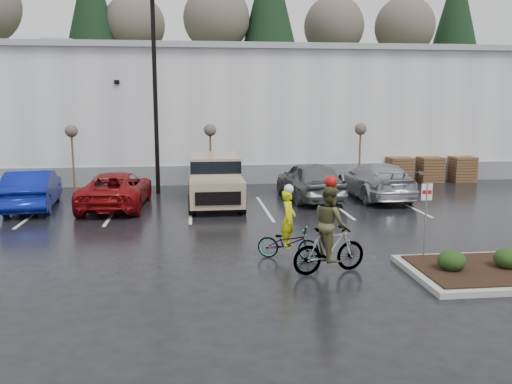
{
  "coord_description": "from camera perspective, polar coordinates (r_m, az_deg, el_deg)",
  "views": [
    {
      "loc": [
        -2.39,
        -13.35,
        4.4
      ],
      "look_at": [
        -0.28,
        4.47,
        1.3
      ],
      "focal_mm": 38.0,
      "sensor_mm": 36.0,
      "label": 1
    }
  ],
  "objects": [
    {
      "name": "suv_tan",
      "position": [
        22.53,
        -4.33,
        1.17
      ],
      "size": [
        2.2,
        5.1,
        2.06
      ],
      "primitive_type": null,
      "color": "tan",
      "rests_on": "ground"
    },
    {
      "name": "shrub_b",
      "position": [
        15.19,
        25.01,
        -6.36
      ],
      "size": [
        0.7,
        0.7,
        0.52
      ],
      "primitive_type": "ellipsoid",
      "color": "black",
      "rests_on": "curb_island"
    },
    {
      "name": "car_grey",
      "position": [
        23.94,
        5.66,
        1.25
      ],
      "size": [
        2.49,
        5.2,
        1.71
      ],
      "primitive_type": "imported",
      "rotation": [
        0.0,
        0.0,
        3.24
      ],
      "color": "#5C5F60",
      "rests_on": "ground"
    },
    {
      "name": "pallet_stack_a",
      "position": [
        29.67,
        14.84,
        2.27
      ],
      "size": [
        1.2,
        1.2,
        1.35
      ],
      "primitive_type": "cube",
      "color": "#4D351F",
      "rests_on": "ground"
    },
    {
      "name": "ground",
      "position": [
        14.26,
        3.26,
        -8.19
      ],
      "size": [
        120.0,
        120.0,
        0.0
      ],
      "primitive_type": "plane",
      "color": "black",
      "rests_on": "ground"
    },
    {
      "name": "car_blue",
      "position": [
        23.61,
        -22.46,
        0.29
      ],
      "size": [
        2.23,
        5.03,
        1.61
      ],
      "primitive_type": "imported",
      "rotation": [
        0.0,
        0.0,
        3.25
      ],
      "color": "navy",
      "rests_on": "ground"
    },
    {
      "name": "lamppost",
      "position": [
        25.43,
        -10.64,
        12.54
      ],
      "size": [
        0.5,
        1.0,
        9.22
      ],
      "color": "black",
      "rests_on": "ground"
    },
    {
      "name": "warehouse",
      "position": [
        35.43,
        -2.93,
        8.58
      ],
      "size": [
        60.5,
        15.5,
        7.2
      ],
      "color": "silver",
      "rests_on": "ground"
    },
    {
      "name": "pallet_stack_b",
      "position": [
        30.34,
        17.83,
        2.28
      ],
      "size": [
        1.2,
        1.2,
        1.35
      ],
      "primitive_type": "cube",
      "color": "#4D351F",
      "rests_on": "ground"
    },
    {
      "name": "sapling_east",
      "position": [
        27.71,
        10.94,
        6.17
      ],
      "size": [
        0.6,
        0.6,
        3.2
      ],
      "color": "#4D351F",
      "rests_on": "ground"
    },
    {
      "name": "fire_lane_sign",
      "position": [
        15.2,
        17.44,
        -2.02
      ],
      "size": [
        0.3,
        0.05,
        2.2
      ],
      "color": "gray",
      "rests_on": "ground"
    },
    {
      "name": "sapling_west",
      "position": [
        26.99,
        -18.84,
        5.73
      ],
      "size": [
        0.6,
        0.6,
        3.2
      ],
      "color": "#4D351F",
      "rests_on": "ground"
    },
    {
      "name": "wooded_ridge",
      "position": [
        58.42,
        -4.47,
        8.41
      ],
      "size": [
        80.0,
        25.0,
        6.0
      ],
      "primitive_type": "cube",
      "color": "#273E1A",
      "rests_on": "ground"
    },
    {
      "name": "sapling_mid",
      "position": [
        26.42,
        -4.85,
        6.14
      ],
      "size": [
        0.6,
        0.6,
        3.2
      ],
      "color": "#4D351F",
      "rests_on": "ground"
    },
    {
      "name": "car_far_silver",
      "position": [
        24.79,
        12.45,
        1.21
      ],
      "size": [
        2.38,
        5.53,
        1.59
      ],
      "primitive_type": "imported",
      "rotation": [
        0.0,
        0.0,
        3.17
      ],
      "color": "#A4A6AC",
      "rests_on": "ground"
    },
    {
      "name": "pallet_stack_c",
      "position": [
        31.13,
        20.84,
        2.29
      ],
      "size": [
        1.2,
        1.2,
        1.35
      ],
      "primitive_type": "cube",
      "color": "#4D351F",
      "rests_on": "ground"
    },
    {
      "name": "car_red",
      "position": [
        22.8,
        -14.52,
        0.23
      ],
      "size": [
        2.66,
        5.38,
        1.47
      ],
      "primitive_type": "imported",
      "rotation": [
        0.0,
        0.0,
        3.1
      ],
      "color": "maroon",
      "rests_on": "ground"
    },
    {
      "name": "shrub_a",
      "position": [
        14.47,
        19.91,
        -6.8
      ],
      "size": [
        0.7,
        0.7,
        0.52
      ],
      "primitive_type": "ellipsoid",
      "color": "black",
      "rests_on": "curb_island"
    },
    {
      "name": "cyclist_hivis",
      "position": [
        15.03,
        3.42,
        -4.62
      ],
      "size": [
        1.83,
        1.22,
        2.1
      ],
      "rotation": [
        0.0,
        0.0,
        1.18
      ],
      "color": "#3F3F44",
      "rests_on": "ground"
    },
    {
      "name": "cyclist_olive",
      "position": [
        13.9,
        7.75,
        -4.86
      ],
      "size": [
        2.01,
        1.02,
        2.51
      ],
      "rotation": [
        0.0,
        0.0,
        1.81
      ],
      "color": "#3F3F44",
      "rests_on": "ground"
    }
  ]
}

